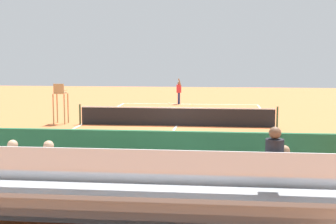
# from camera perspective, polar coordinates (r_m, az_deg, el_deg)

# --- Properties ---
(ground_plane) EXTENTS (60.00, 60.00, 0.00)m
(ground_plane) POSITION_cam_1_polar(r_m,az_deg,el_deg) (24.33, 1.02, -1.69)
(ground_plane) COLOR #BC6033
(court_line_markings) EXTENTS (10.10, 22.20, 0.01)m
(court_line_markings) POSITION_cam_1_polar(r_m,az_deg,el_deg) (24.37, 1.03, -1.67)
(court_line_markings) COLOR white
(court_line_markings) RESTS_ON ground
(tennis_net) EXTENTS (10.30, 0.10, 1.07)m
(tennis_net) POSITION_cam_1_polar(r_m,az_deg,el_deg) (24.26, 1.02, -0.51)
(tennis_net) COLOR black
(tennis_net) RESTS_ON ground
(backdrop_wall) EXTENTS (18.00, 0.16, 2.00)m
(backdrop_wall) POSITION_cam_1_polar(r_m,az_deg,el_deg) (10.53, -5.96, -7.57)
(backdrop_wall) COLOR #235633
(backdrop_wall) RESTS_ON ground
(bleacher_stand) EXTENTS (9.06, 2.40, 2.48)m
(bleacher_stand) POSITION_cam_1_polar(r_m,az_deg,el_deg) (9.27, -6.95, -10.06)
(bleacher_stand) COLOR gray
(bleacher_stand) RESTS_ON ground
(umpire_chair) EXTENTS (0.67, 0.67, 2.14)m
(umpire_chair) POSITION_cam_1_polar(r_m,az_deg,el_deg) (25.60, -12.91, 1.53)
(umpire_chair) COLOR #A88456
(umpire_chair) RESTS_ON ground
(courtside_bench) EXTENTS (1.80, 0.40, 0.93)m
(courtside_bench) POSITION_cam_1_polar(r_m,az_deg,el_deg) (11.14, 2.57, -9.08)
(courtside_bench) COLOR #33383D
(courtside_bench) RESTS_ON ground
(equipment_bag) EXTENTS (0.90, 0.36, 0.36)m
(equipment_bag) POSITION_cam_1_polar(r_m,az_deg,el_deg) (11.36, -6.27, -10.79)
(equipment_bag) COLOR #334C8C
(equipment_bag) RESTS_ON ground
(tennis_player) EXTENTS (0.45, 0.56, 1.93)m
(tennis_player) POSITION_cam_1_polar(r_m,az_deg,el_deg) (35.19, 1.33, 2.62)
(tennis_player) COLOR navy
(tennis_player) RESTS_ON ground
(tennis_racket) EXTENTS (0.36, 0.58, 0.03)m
(tennis_racket) POSITION_cam_1_polar(r_m,az_deg,el_deg) (35.63, 0.14, 1.06)
(tennis_racket) COLOR black
(tennis_racket) RESTS_ON ground
(tennis_ball_near) EXTENTS (0.07, 0.07, 0.07)m
(tennis_ball_near) POSITION_cam_1_polar(r_m,az_deg,el_deg) (34.36, 2.87, 0.87)
(tennis_ball_near) COLOR #CCDB33
(tennis_ball_near) RESTS_ON ground
(tennis_ball_far) EXTENTS (0.07, 0.07, 0.07)m
(tennis_ball_far) POSITION_cam_1_polar(r_m,az_deg,el_deg) (32.04, -1.30, 0.44)
(tennis_ball_far) COLOR #CCDB33
(tennis_ball_far) RESTS_ON ground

